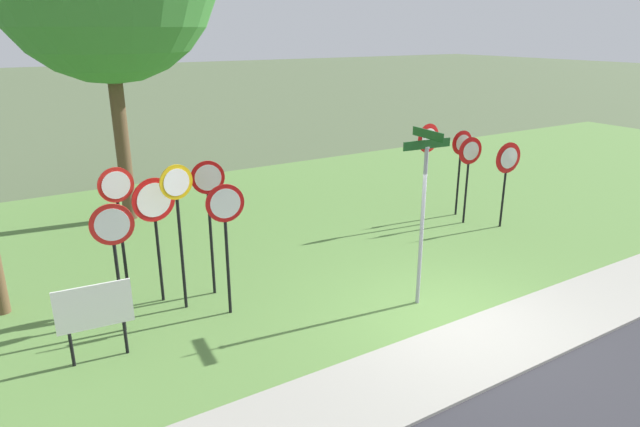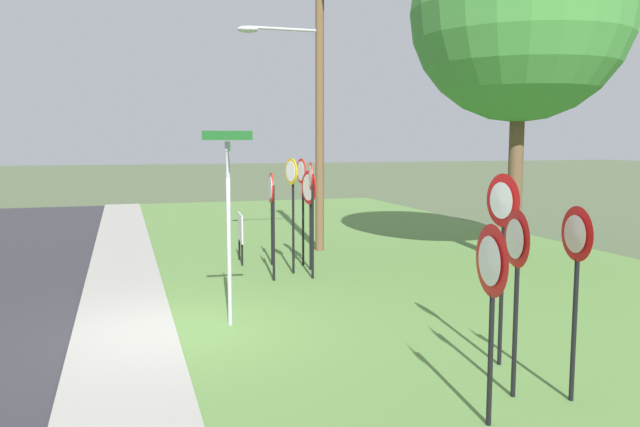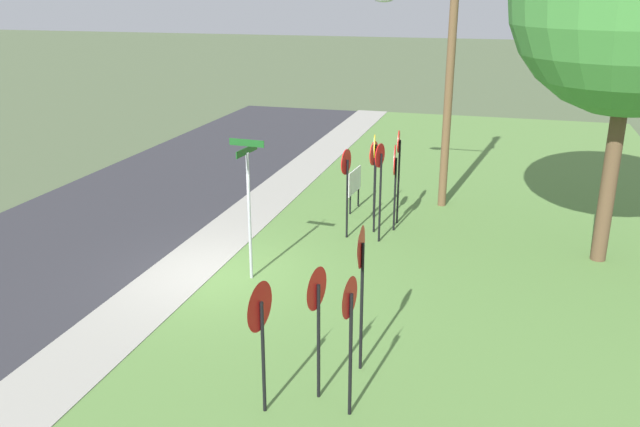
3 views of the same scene
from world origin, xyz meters
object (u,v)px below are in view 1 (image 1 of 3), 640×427
at_px(yield_sign_near_left, 470,160).
at_px(yield_sign_far_right, 461,154).
at_px(stop_sign_near_left, 209,201).
at_px(stop_sign_far_right, 119,211).
at_px(stop_sign_center_tall, 226,222).
at_px(notice_board, 94,311).
at_px(yield_sign_near_right, 428,150).
at_px(stop_sign_near_right, 114,241).
at_px(stop_sign_far_center, 178,209).
at_px(stop_sign_far_left, 155,213).
at_px(yield_sign_far_left, 508,165).
at_px(street_name_post, 423,205).

xyz_separation_m(yield_sign_near_left, yield_sign_far_right, (0.31, 0.59, 0.03)).
distance_m(stop_sign_near_left, stop_sign_far_right, 1.55).
bearing_deg(stop_sign_center_tall, yield_sign_near_left, 17.75).
bearing_deg(notice_board, stop_sign_center_tall, 12.56).
relative_size(stop_sign_near_left, yield_sign_near_right, 0.99).
bearing_deg(notice_board, stop_sign_near_left, 32.09).
bearing_deg(yield_sign_near_left, stop_sign_far_right, -169.07).
height_order(yield_sign_near_right, yield_sign_far_right, yield_sign_near_right).
distance_m(stop_sign_near_left, notice_board, 2.79).
height_order(stop_sign_near_right, stop_sign_far_center, stop_sign_far_center).
relative_size(stop_sign_near_left, stop_sign_far_left, 1.10).
bearing_deg(notice_board, yield_sign_far_right, 17.68).
bearing_deg(yield_sign_near_right, yield_sign_far_left, -39.57).
height_order(stop_sign_far_left, yield_sign_far_right, stop_sign_far_left).
bearing_deg(stop_sign_near_left, yield_sign_near_right, 18.87).
bearing_deg(notice_board, stop_sign_far_right, 65.87).
height_order(stop_sign_far_right, street_name_post, street_name_post).
relative_size(stop_sign_near_left, yield_sign_near_left, 1.15).
distance_m(stop_sign_far_left, street_name_post, 4.73).
bearing_deg(yield_sign_far_right, stop_sign_near_left, -165.41).
relative_size(stop_sign_far_center, yield_sign_far_right, 1.16).
xyz_separation_m(stop_sign_near_left, street_name_post, (3.05, -2.33, 0.05)).
height_order(stop_sign_far_center, stop_sign_far_right, stop_sign_far_center).
bearing_deg(yield_sign_near_left, stop_sign_near_left, -167.07).
distance_m(stop_sign_center_tall, yield_sign_far_left, 7.70).
relative_size(stop_sign_near_right, yield_sign_near_right, 0.85).
xyz_separation_m(stop_sign_far_center, yield_sign_far_left, (8.29, -0.04, -0.27)).
height_order(stop_sign_center_tall, notice_board, stop_sign_center_tall).
relative_size(stop_sign_near_right, yield_sign_far_left, 1.02).
bearing_deg(stop_sign_far_center, stop_sign_center_tall, -55.29).
bearing_deg(stop_sign_far_left, street_name_post, -40.03).
relative_size(yield_sign_far_left, notice_board, 1.75).
bearing_deg(yield_sign_near_left, yield_sign_near_right, 164.91).
distance_m(stop_sign_far_right, stop_sign_center_tall, 1.85).
height_order(stop_sign_near_left, yield_sign_near_left, stop_sign_near_left).
distance_m(stop_sign_far_right, yield_sign_near_left, 8.59).
bearing_deg(stop_sign_far_right, stop_sign_far_left, -4.51).
bearing_deg(stop_sign_center_tall, yield_sign_far_left, 11.79).
bearing_deg(yield_sign_near_right, yield_sign_far_right, 2.27).
relative_size(stop_sign_far_center, yield_sign_far_left, 1.22).
bearing_deg(yield_sign_far_left, street_name_post, -149.23).
distance_m(stop_sign_near_left, stop_sign_far_center, 0.71).
relative_size(stop_sign_near_right, stop_sign_far_center, 0.84).
bearing_deg(yield_sign_far_left, yield_sign_far_right, 109.33).
relative_size(stop_sign_far_left, notice_board, 1.90).
xyz_separation_m(stop_sign_far_left, stop_sign_far_center, (0.28, -0.49, 0.16)).
bearing_deg(stop_sign_far_right, yield_sign_near_left, -3.79).
bearing_deg(stop_sign_far_right, yield_sign_far_left, -8.28).
xyz_separation_m(stop_sign_far_right, yield_sign_near_left, (8.58, 0.18, -0.19)).
height_order(yield_sign_far_left, yield_sign_far_right, yield_sign_far_right).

